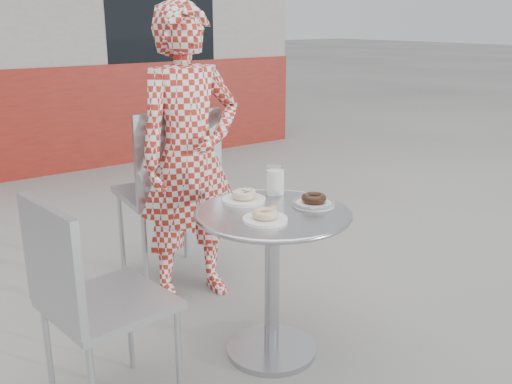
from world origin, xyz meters
TOP-DOWN VIEW (x-y plane):
  - ground at (0.00, 0.00)m, footprint 60.00×60.00m
  - bistro_table at (-0.02, -0.02)m, footprint 0.66×0.66m
  - chair_far at (-0.01, 0.93)m, footprint 0.51×0.52m
  - chair_left at (-0.73, 0.04)m, footprint 0.45×0.45m
  - seated_person at (-0.00, 0.67)m, footprint 0.57×0.39m
  - plate_far at (-0.03, 0.16)m, footprint 0.19×0.19m
  - plate_near at (-0.11, -0.10)m, footprint 0.18×0.18m
  - plate_checker at (0.18, -0.06)m, footprint 0.18×0.18m
  - milk_cup at (0.14, 0.16)m, footprint 0.09×0.09m

SIDE VIEW (x-z plane):
  - ground at x=0.00m, z-range 0.00..0.00m
  - chair_left at x=-0.73m, z-range -0.16..0.69m
  - chair_far at x=-0.01m, z-range -0.19..0.80m
  - bistro_table at x=-0.02m, z-range 0.17..0.83m
  - plate_checker at x=0.18m, z-range 0.65..0.70m
  - plate_near at x=-0.11m, z-range 0.66..0.70m
  - plate_far at x=-0.03m, z-range 0.66..0.71m
  - milk_cup at x=0.14m, z-range 0.66..0.79m
  - seated_person at x=0.00m, z-range 0.00..1.51m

